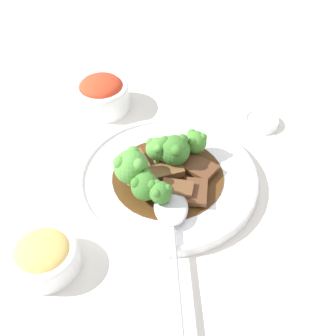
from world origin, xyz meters
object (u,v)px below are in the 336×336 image
(beef_strip_0, at_px, (177,189))
(broccoli_floret_1, at_px, (131,166))
(broccoli_floret_3, at_px, (175,150))
(side_bowl_appetizer, at_px, (44,255))
(broccoli_floret_0, at_px, (157,148))
(side_bowl_kimchi, at_px, (102,94))
(broccoli_floret_4, at_px, (145,186))
(sauce_dish, at_px, (261,121))
(serving_spoon, at_px, (172,215))
(main_plate, at_px, (168,179))
(beef_strip_3, at_px, (195,165))
(beef_strip_1, at_px, (137,163))
(beef_strip_4, at_px, (196,192))
(broccoli_floret_2, at_px, (195,142))
(broccoli_floret_5, at_px, (161,192))
(beef_strip_2, at_px, (160,172))

(beef_strip_0, relative_size, broccoli_floret_1, 0.89)
(broccoli_floret_3, relative_size, side_bowl_appetizer, 0.55)
(broccoli_floret_0, distance_m, side_bowl_kimchi, 0.20)
(broccoli_floret_4, bearing_deg, side_bowl_kimchi, -168.74)
(broccoli_floret_3, relative_size, sauce_dish, 0.82)
(serving_spoon, bearing_deg, beef_strip_0, 160.79)
(broccoli_floret_3, height_order, broccoli_floret_4, broccoli_floret_3)
(main_plate, distance_m, beef_strip_3, 0.05)
(beef_strip_1, distance_m, side_bowl_appetizer, 0.21)
(broccoli_floret_0, bearing_deg, beef_strip_4, 32.02)
(broccoli_floret_2, xyz_separation_m, broccoli_floret_4, (0.08, -0.09, 0.00))
(main_plate, height_order, serving_spoon, serving_spoon)
(beef_strip_1, bearing_deg, beef_strip_3, 79.22)
(sauce_dish, bearing_deg, broccoli_floret_5, -49.68)
(beef_strip_0, bearing_deg, beef_strip_1, -141.58)
(broccoli_floret_2, relative_size, side_bowl_kimchi, 0.41)
(beef_strip_1, xyz_separation_m, broccoli_floret_0, (-0.00, 0.03, 0.02))
(beef_strip_1, bearing_deg, serving_spoon, 17.95)
(beef_strip_1, xyz_separation_m, sauce_dish, (-0.09, 0.23, -0.02))
(broccoli_floret_4, bearing_deg, serving_spoon, 34.96)
(beef_strip_0, distance_m, broccoli_floret_3, 0.07)
(broccoli_floret_0, bearing_deg, broccoli_floret_3, 75.91)
(beef_strip_1, relative_size, beef_strip_3, 0.81)
(beef_strip_0, xyz_separation_m, side_bowl_appetizer, (0.09, -0.19, -0.00))
(beef_strip_2, relative_size, broccoli_floret_4, 1.67)
(broccoli_floret_2, bearing_deg, beef_strip_4, -9.78)
(main_plate, height_order, broccoli_floret_1, broccoli_floret_1)
(beef_strip_0, xyz_separation_m, side_bowl_kimchi, (-0.25, -0.10, 0.01))
(beef_strip_1, distance_m, broccoli_floret_2, 0.10)
(broccoli_floret_0, bearing_deg, serving_spoon, 1.99)
(broccoli_floret_0, xyz_separation_m, side_bowl_appetizer, (0.16, -0.17, -0.03))
(broccoli_floret_0, xyz_separation_m, sauce_dish, (-0.09, 0.20, -0.04))
(broccoli_floret_5, bearing_deg, main_plate, 161.40)
(broccoli_floret_0, relative_size, broccoli_floret_2, 1.14)
(serving_spoon, bearing_deg, beef_strip_3, 151.46)
(serving_spoon, bearing_deg, beef_strip_1, -162.05)
(broccoli_floret_0, height_order, broccoli_floret_3, broccoli_floret_3)
(serving_spoon, relative_size, side_bowl_appetizer, 2.49)
(broccoli_floret_1, bearing_deg, broccoli_floret_2, 115.50)
(beef_strip_4, distance_m, side_bowl_kimchi, 0.28)
(broccoli_floret_5, bearing_deg, broccoli_floret_1, -144.70)
(main_plate, xyz_separation_m, beef_strip_4, (0.05, 0.04, 0.01))
(beef_strip_0, relative_size, beef_strip_1, 0.86)
(broccoli_floret_2, xyz_separation_m, serving_spoon, (0.13, -0.06, -0.02))
(broccoli_floret_0, xyz_separation_m, serving_spoon, (0.12, 0.00, -0.02))
(broccoli_floret_1, height_order, sauce_dish, broccoli_floret_1)
(beef_strip_1, xyz_separation_m, beef_strip_3, (0.02, 0.09, -0.00))
(beef_strip_4, xyz_separation_m, side_bowl_kimchi, (-0.26, -0.13, 0.01))
(main_plate, bearing_deg, beef_strip_1, -121.37)
(main_plate, relative_size, beef_strip_1, 4.53)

